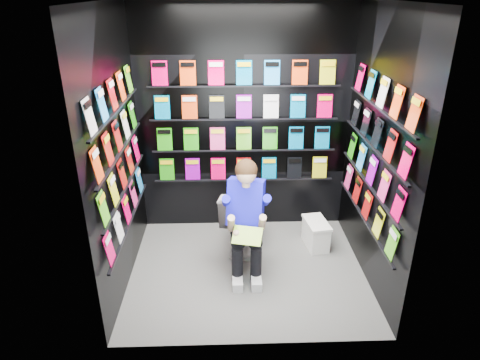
{
  "coord_description": "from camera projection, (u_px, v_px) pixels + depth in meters",
  "views": [
    {
      "loc": [
        -0.2,
        -3.66,
        2.7
      ],
      "look_at": [
        -0.07,
        0.15,
        0.97
      ],
      "focal_mm": 32.0,
      "sensor_mm": 36.0,
      "label": 1
    }
  ],
  "objects": [
    {
      "name": "longbox_lid",
      "position": [
        317.0,
        223.0,
        4.77
      ],
      "size": [
        0.28,
        0.43,
        0.03
      ],
      "primitive_type": "cube",
      "rotation": [
        0.0,
        0.0,
        0.15
      ],
      "color": "white",
      "rests_on": "longbox"
    },
    {
      "name": "comics_left",
      "position": [
        120.0,
        155.0,
        3.88
      ],
      "size": [
        0.06,
        1.7,
        1.37
      ],
      "primitive_type": null,
      "color": "#E42B7E",
      "rests_on": "wall_left"
    },
    {
      "name": "floor",
      "position": [
        247.0,
        271.0,
        4.45
      ],
      "size": [
        2.4,
        2.4,
        0.0
      ],
      "primitive_type": "plane",
      "color": "#5C5D5A",
      "rests_on": "ground"
    },
    {
      "name": "longbox",
      "position": [
        316.0,
        235.0,
        4.83
      ],
      "size": [
        0.26,
        0.41,
        0.28
      ],
      "primitive_type": "cube",
      "rotation": [
        0.0,
        0.0,
        0.15
      ],
      "color": "white",
      "rests_on": "floor"
    },
    {
      "name": "held_comic",
      "position": [
        247.0,
        236.0,
        3.99
      ],
      "size": [
        0.31,
        0.22,
        0.12
      ],
      "primitive_type": "cube",
      "rotation": [
        -0.96,
        0.0,
        -0.24
      ],
      "color": "green",
      "rests_on": "reader"
    },
    {
      "name": "wall_front",
      "position": [
        256.0,
        205.0,
        3.01
      ],
      "size": [
        2.4,
        0.04,
        2.6
      ],
      "primitive_type": "cube",
      "color": "black",
      "rests_on": "floor"
    },
    {
      "name": "ceiling",
      "position": [
        250.0,
        0.0,
        3.38
      ],
      "size": [
        2.4,
        2.4,
        0.0
      ],
      "primitive_type": "plane",
      "color": "white",
      "rests_on": "floor"
    },
    {
      "name": "toilet",
      "position": [
        244.0,
        217.0,
        4.74
      ],
      "size": [
        0.59,
        0.83,
        0.73
      ],
      "primitive_type": "imported",
      "rotation": [
        0.0,
        0.0,
        2.9
      ],
      "color": "white",
      "rests_on": "floor"
    },
    {
      "name": "reader",
      "position": [
        246.0,
        203.0,
        4.24
      ],
      "size": [
        0.63,
        0.8,
        1.29
      ],
      "primitive_type": null,
      "rotation": [
        0.0,
        0.0,
        -0.24
      ],
      "color": "#0B07DB",
      "rests_on": "toilet"
    },
    {
      "name": "wall_left",
      "position": [
        117.0,
        156.0,
        3.88
      ],
      "size": [
        0.04,
        2.0,
        2.6
      ],
      "primitive_type": "cube",
      "color": "black",
      "rests_on": "floor"
    },
    {
      "name": "comics_back",
      "position": [
        244.0,
        123.0,
        4.8
      ],
      "size": [
        2.1,
        0.06,
        1.37
      ],
      "primitive_type": null,
      "color": "#E42B7E",
      "rests_on": "wall_back"
    },
    {
      "name": "comics_right",
      "position": [
        375.0,
        152.0,
        3.95
      ],
      "size": [
        0.06,
        1.7,
        1.37
      ],
      "primitive_type": null,
      "color": "#E42B7E",
      "rests_on": "wall_right"
    },
    {
      "name": "wall_back",
      "position": [
        244.0,
        122.0,
        4.83
      ],
      "size": [
        2.4,
        0.04,
        2.6
      ],
      "primitive_type": "cube",
      "color": "black",
      "rests_on": "floor"
    },
    {
      "name": "wall_right",
      "position": [
        378.0,
        153.0,
        3.95
      ],
      "size": [
        0.04,
        2.0,
        2.6
      ],
      "primitive_type": "cube",
      "color": "black",
      "rests_on": "floor"
    }
  ]
}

